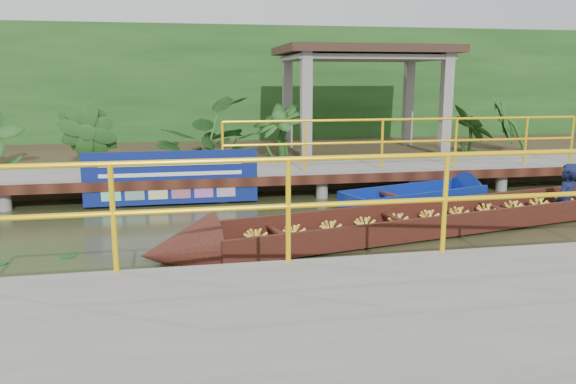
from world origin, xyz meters
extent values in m
plane|color=#293118|center=(0.00, 0.00, 0.00)|extent=(80.00, 80.00, 0.00)
cube|color=#35291A|center=(0.00, 7.50, 0.23)|extent=(30.00, 8.00, 0.45)
cube|color=slate|center=(0.00, 3.50, 0.50)|extent=(16.00, 2.00, 0.15)
cube|color=black|center=(0.00, 2.50, 0.42)|extent=(16.00, 0.12, 0.18)
cylinder|color=yellow|center=(2.75, 2.55, 1.57)|extent=(7.50, 0.05, 0.05)
cylinder|color=yellow|center=(2.75, 2.55, 1.12)|extent=(7.50, 0.05, 0.05)
cylinder|color=yellow|center=(2.75, 2.55, 1.07)|extent=(0.05, 0.05, 1.00)
cylinder|color=slate|center=(-4.00, 2.70, 0.22)|extent=(0.24, 0.24, 0.55)
cylinder|color=slate|center=(-4.00, 4.30, 0.22)|extent=(0.24, 0.24, 0.55)
cylinder|color=slate|center=(-2.00, 2.70, 0.22)|extent=(0.24, 0.24, 0.55)
cylinder|color=slate|center=(-2.00, 4.30, 0.22)|extent=(0.24, 0.24, 0.55)
cylinder|color=slate|center=(0.00, 2.70, 0.22)|extent=(0.24, 0.24, 0.55)
cylinder|color=slate|center=(0.00, 4.30, 0.22)|extent=(0.24, 0.24, 0.55)
cylinder|color=slate|center=(2.00, 2.70, 0.22)|extent=(0.24, 0.24, 0.55)
cylinder|color=slate|center=(2.00, 4.30, 0.22)|extent=(0.24, 0.24, 0.55)
cylinder|color=slate|center=(4.00, 2.70, 0.22)|extent=(0.24, 0.24, 0.55)
cylinder|color=slate|center=(4.00, 4.30, 0.22)|extent=(0.24, 0.24, 0.55)
cylinder|color=slate|center=(6.00, 2.70, 0.22)|extent=(0.24, 0.24, 0.55)
cylinder|color=slate|center=(6.00, 4.30, 0.22)|extent=(0.24, 0.24, 0.55)
cylinder|color=slate|center=(0.00, 2.70, 0.22)|extent=(0.24, 0.24, 0.55)
cube|color=slate|center=(1.00, -4.20, 0.30)|extent=(18.00, 2.40, 0.70)
cylinder|color=yellow|center=(1.00, -3.05, 1.65)|extent=(10.00, 0.05, 0.05)
cylinder|color=yellow|center=(1.00, -3.05, 1.20)|extent=(10.00, 0.05, 0.05)
cylinder|color=yellow|center=(1.00, -3.05, 1.15)|extent=(0.05, 0.05, 1.00)
cube|color=slate|center=(1.20, 5.10, 1.60)|extent=(0.25, 0.25, 2.80)
cube|color=slate|center=(4.80, 5.10, 1.60)|extent=(0.25, 0.25, 2.80)
cube|color=slate|center=(1.20, 7.50, 1.60)|extent=(0.25, 0.25, 2.80)
cube|color=slate|center=(4.80, 7.50, 1.60)|extent=(0.25, 0.25, 2.80)
cube|color=slate|center=(3.00, 6.30, 2.90)|extent=(4.00, 2.60, 0.12)
cube|color=#38231C|center=(3.00, 6.30, 3.10)|extent=(4.40, 3.00, 0.20)
cube|color=#174115|center=(0.00, 10.00, 2.00)|extent=(30.00, 0.80, 4.00)
cube|color=black|center=(2.50, 0.04, 0.06)|extent=(8.05, 2.65, 0.06)
cube|color=black|center=(2.40, 0.53, 0.20)|extent=(7.85, 1.73, 0.34)
cube|color=black|center=(2.60, -0.45, 0.20)|extent=(7.85, 1.73, 0.34)
cone|color=black|center=(-1.86, -0.89, 0.14)|extent=(1.18, 1.15, 0.96)
imported|color=#0E1534|center=(4.95, 0.56, 0.91)|extent=(0.72, 0.66, 1.64)
cube|color=navy|center=(2.52, 1.61, 0.10)|extent=(3.00, 1.69, 0.10)
cube|color=navy|center=(2.39, 2.02, 0.21)|extent=(2.75, 0.92, 0.29)
cube|color=navy|center=(2.65, 1.20, 0.21)|extent=(2.75, 0.92, 0.29)
cube|color=navy|center=(1.16, 1.17, 0.21)|extent=(0.31, 0.84, 0.29)
cone|color=navy|center=(4.08, 2.10, 0.15)|extent=(0.79, 0.94, 0.80)
cube|color=black|center=(2.07, 1.46, 0.25)|extent=(0.35, 0.85, 0.05)
cube|color=navy|center=(-1.98, 2.48, 0.55)|extent=(3.24, 0.03, 1.01)
cube|color=white|center=(-1.98, 2.46, 0.82)|extent=(2.64, 0.01, 0.07)
cube|color=white|center=(-1.98, 2.46, 0.62)|extent=(2.64, 0.01, 0.07)
imported|color=#174115|center=(-3.84, 5.30, 1.18)|extent=(1.17, 1.17, 1.47)
imported|color=#174115|center=(-1.34, 5.30, 1.18)|extent=(1.17, 1.17, 1.47)
imported|color=#174115|center=(0.66, 5.30, 1.18)|extent=(1.17, 1.17, 1.47)
imported|color=#174115|center=(5.66, 5.30, 1.18)|extent=(1.17, 1.17, 1.47)
imported|color=#174115|center=(7.16, 5.30, 1.18)|extent=(1.17, 1.17, 1.47)
camera|label=1|loc=(-1.78, -8.14, 2.39)|focal=35.00mm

